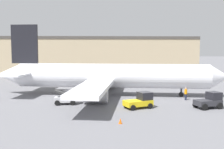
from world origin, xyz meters
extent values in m
plane|color=slate|center=(0.00, 0.00, 0.00)|extent=(400.00, 400.00, 0.00)
cube|color=tan|center=(-13.18, 34.93, 4.84)|extent=(75.61, 11.58, 9.68)
cube|color=#47423D|center=(-13.18, 34.93, 10.03)|extent=(75.61, 11.82, 0.70)
cylinder|color=white|center=(0.00, 0.00, 3.09)|extent=(29.51, 8.32, 3.68)
cone|color=white|center=(15.91, -2.58, 3.09)|extent=(3.48, 4.03, 3.61)
cone|color=white|center=(-16.46, 2.67, 3.09)|extent=(4.55, 4.10, 3.50)
cube|color=white|center=(0.01, 9.21, 2.45)|extent=(6.12, 14.94, 0.50)
cube|color=white|center=(-2.90, -8.74, 2.45)|extent=(6.12, 14.94, 0.50)
cylinder|color=#B7B7BC|center=(-0.34, 7.06, 1.12)|extent=(3.48, 2.36, 1.86)
cylinder|color=#B7B7BC|center=(-2.55, -6.59, 1.12)|extent=(3.48, 2.36, 1.86)
cube|color=black|center=(-13.74, 2.23, 7.98)|extent=(4.27, 1.04, 6.09)
cube|color=white|center=(-13.09, 6.22, 3.46)|extent=(3.98, 4.89, 0.24)
cube|color=white|center=(-14.38, -1.77, 3.46)|extent=(3.98, 4.89, 0.24)
cylinder|color=#38383D|center=(10.41, -1.69, 0.63)|extent=(0.28, 0.28, 1.26)
cylinder|color=black|center=(10.41, -1.69, 0.35)|extent=(0.75, 0.46, 0.70)
cylinder|color=#38383D|center=(-1.83, -2.13, 0.63)|extent=(0.28, 0.28, 1.26)
cylinder|color=black|center=(-1.83, -2.13, 0.45)|extent=(0.94, 0.49, 0.90)
cylinder|color=#38383D|center=(-1.06, 2.60, 0.63)|extent=(0.28, 0.28, 1.26)
cylinder|color=black|center=(-1.06, 2.60, 0.45)|extent=(0.94, 0.49, 0.90)
cylinder|color=#1E2338|center=(10.24, -4.37, 0.43)|extent=(0.28, 0.28, 0.85)
cylinder|color=orange|center=(10.24, -4.37, 1.19)|extent=(0.39, 0.39, 0.68)
sphere|color=tan|center=(10.24, -4.37, 1.66)|extent=(0.25, 0.25, 0.25)
cube|color=#2D2D33|center=(11.17, -9.97, 0.73)|extent=(3.47, 2.49, 0.65)
cube|color=black|center=(12.02, -9.73, 1.52)|extent=(1.74, 1.86, 0.93)
cylinder|color=black|center=(12.46, -10.50, 0.40)|extent=(0.85, 0.48, 0.80)
cylinder|color=black|center=(12.00, -8.85, 0.40)|extent=(0.85, 0.48, 0.80)
cylinder|color=black|center=(10.34, -11.08, 0.40)|extent=(0.85, 0.48, 0.80)
cylinder|color=black|center=(9.89, -9.43, 0.40)|extent=(0.85, 0.48, 0.80)
cube|color=#B2B2B7|center=(-6.48, -6.46, 0.66)|extent=(2.88, 1.69, 0.64)
cube|color=black|center=(-5.69, -6.43, 1.43)|extent=(1.30, 1.47, 0.91)
cube|color=#333333|center=(-6.99, -6.48, 1.57)|extent=(1.80, 1.17, 0.69)
cylinder|color=black|center=(-5.46, -7.21, 0.34)|extent=(0.68, 0.31, 0.67)
cylinder|color=black|center=(-5.53, -5.63, 0.34)|extent=(0.68, 0.31, 0.67)
cylinder|color=black|center=(-7.44, -7.29, 0.34)|extent=(0.68, 0.31, 0.67)
cylinder|color=black|center=(-7.50, -5.71, 0.34)|extent=(0.68, 0.31, 0.67)
cube|color=yellow|center=(2.66, -9.44, 0.67)|extent=(3.81, 2.88, 0.67)
cube|color=black|center=(3.54, -9.08, 1.47)|extent=(1.97, 2.01, 0.95)
cylinder|color=black|center=(4.09, -9.80, 0.33)|extent=(0.72, 0.51, 0.67)
cylinder|color=black|center=(3.44, -8.18, 0.33)|extent=(0.72, 0.51, 0.67)
cylinder|color=black|center=(1.87, -10.69, 0.33)|extent=(0.72, 0.51, 0.67)
cylinder|color=black|center=(1.23, -9.07, 0.33)|extent=(0.72, 0.51, 0.67)
cone|color=#EF590F|center=(-0.10, -16.37, 0.28)|extent=(0.36, 0.36, 0.55)
camera|label=1|loc=(-2.39, -43.03, 7.35)|focal=45.00mm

